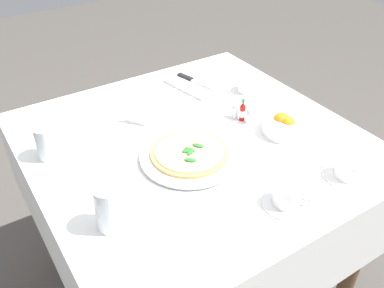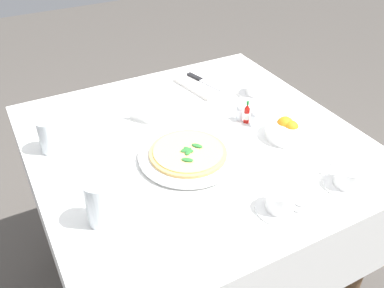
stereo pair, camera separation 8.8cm
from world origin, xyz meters
TOP-DOWN VIEW (x-y plane):
  - ground_plane at (0.00, 0.00)m, footprint 8.00×8.00m
  - dining_table at (0.00, 0.00)m, footprint 1.04×1.04m
  - pizza_plate at (0.08, -0.07)m, footprint 0.31×0.31m
  - pizza at (0.08, -0.07)m, footprint 0.24×0.24m
  - coffee_cup_far_left at (0.40, 0.27)m, footprint 0.13×0.13m
  - coffee_cup_near_right at (-0.16, 0.35)m, footprint 0.13×0.13m
  - coffee_cup_center_back at (0.39, 0.04)m, footprint 0.13×0.13m
  - water_glass_left_edge at (-0.17, -0.42)m, footprint 0.07×0.07m
  - water_glass_far_right at (0.21, -0.38)m, footprint 0.08×0.08m
  - napkin_folded at (-0.32, 0.21)m, footprint 0.24×0.17m
  - dinner_knife at (-0.32, 0.21)m, footprint 0.19×0.07m
  - citrus_bowl at (0.12, 0.28)m, footprint 0.15×0.15m
  - hot_sauce_bottle at (-0.01, 0.21)m, footprint 0.02×0.02m
  - salt_shaker at (0.01, 0.22)m, footprint 0.03×0.03m
  - pepper_shaker at (-0.04, 0.20)m, footprint 0.03×0.03m
  - menu_card at (-0.19, -0.12)m, footprint 0.08×0.05m

SIDE VIEW (x-z plane):
  - ground_plane at x=0.00m, z-range 0.00..0.00m
  - dining_table at x=0.00m, z-range 0.24..0.99m
  - napkin_folded at x=-0.32m, z-range 0.75..0.77m
  - pizza_plate at x=0.08m, z-range 0.76..0.77m
  - dinner_knife at x=-0.32m, z-range 0.77..0.78m
  - pizza at x=0.08m, z-range 0.77..0.79m
  - salt_shaker at x=0.01m, z-range 0.75..0.81m
  - pepper_shaker at x=-0.04m, z-range 0.75..0.81m
  - citrus_bowl at x=0.12m, z-range 0.75..0.81m
  - coffee_cup_far_left at x=0.40m, z-range 0.75..0.81m
  - coffee_cup_center_back at x=0.39m, z-range 0.75..0.81m
  - coffee_cup_near_right at x=-0.16m, z-range 0.75..0.81m
  - menu_card at x=-0.19m, z-range 0.75..0.81m
  - hot_sauce_bottle at x=-0.01m, z-range 0.75..0.83m
  - water_glass_left_edge at x=-0.17m, z-range 0.75..0.86m
  - water_glass_far_right at x=0.21m, z-range 0.75..0.87m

